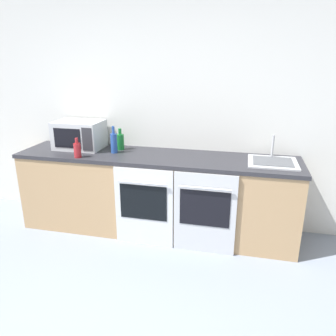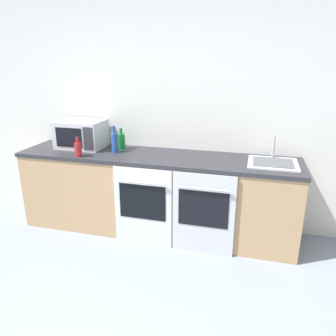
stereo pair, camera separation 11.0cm
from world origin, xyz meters
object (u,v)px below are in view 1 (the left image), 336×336
object	(u,v)px
oven_left	(144,207)
bottle_green	(120,141)
oven_right	(205,213)
sink	(273,162)
microwave	(80,135)
bottle_blue	(114,142)
bottle_red	(77,150)

from	to	relation	value
oven_left	bottle_green	world-z (taller)	bottle_green
oven_right	sink	bearing A→B (deg)	29.34
oven_right	microwave	bearing A→B (deg)	164.00
sink	bottle_green	bearing A→B (deg)	175.52
sink	oven_right	bearing A→B (deg)	-150.66
oven_left	bottle_blue	world-z (taller)	bottle_blue
bottle_blue	oven_right	bearing A→B (deg)	-17.58
oven_left	bottle_blue	xyz separation A→B (m)	(-0.43, 0.33, 0.57)
bottle_red	bottle_blue	xyz separation A→B (m)	(0.30, 0.25, 0.03)
microwave	oven_right	bearing A→B (deg)	-16.00
oven_right	bottle_blue	bearing A→B (deg)	162.42
oven_left	bottle_red	distance (m)	0.91
oven_left	oven_right	world-z (taller)	same
bottle_blue	bottle_green	bearing A→B (deg)	82.78
microwave	sink	distance (m)	2.13
oven_right	bottle_green	world-z (taller)	bottle_green
bottle_red	bottle_blue	world-z (taller)	bottle_blue
bottle_green	oven_right	bearing A→B (deg)	-24.72
bottle_blue	sink	distance (m)	1.67
bottle_green	sink	bearing A→B (deg)	-4.48
bottle_red	bottle_green	bearing A→B (deg)	51.02
microwave	bottle_green	world-z (taller)	microwave
bottle_red	bottle_blue	distance (m)	0.40
sink	bottle_blue	bearing A→B (deg)	-179.54
microwave	bottle_blue	distance (m)	0.47
microwave	bottle_green	distance (m)	0.48
microwave	sink	world-z (taller)	microwave
bottle_red	bottle_blue	bearing A→B (deg)	40.00
oven_right	bottle_red	world-z (taller)	bottle_red
oven_left	oven_right	distance (m)	0.62
microwave	bottle_green	bearing A→B (deg)	5.22
oven_left	microwave	world-z (taller)	microwave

